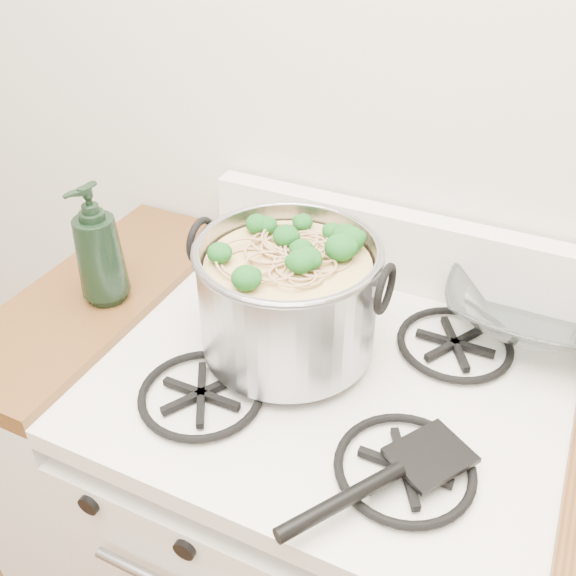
# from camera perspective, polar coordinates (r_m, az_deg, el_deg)

# --- Properties ---
(gas_range) EXTENTS (0.76, 0.66, 0.92)m
(gas_range) POSITION_cam_1_polar(r_m,az_deg,el_deg) (1.46, 3.20, -21.01)
(gas_range) COLOR white
(gas_range) RESTS_ON ground
(counter_left) EXTENTS (0.25, 0.65, 0.92)m
(counter_left) POSITION_cam_1_polar(r_m,az_deg,el_deg) (1.61, -13.94, -13.42)
(counter_left) COLOR silver
(counter_left) RESTS_ON ground
(stock_pot) EXTENTS (0.34, 0.31, 0.21)m
(stock_pot) POSITION_cam_1_polar(r_m,az_deg,el_deg) (1.06, -0.00, -0.84)
(stock_pot) COLOR #999AA1
(stock_pot) RESTS_ON gas_range
(spatula) EXTENTS (0.41, 0.42, 0.02)m
(spatula) POSITION_cam_1_polar(r_m,az_deg,el_deg) (0.96, 12.59, -14.04)
(spatula) COLOR black
(spatula) RESTS_ON gas_range
(glass_bowl) EXTENTS (0.12, 0.12, 0.03)m
(glass_bowl) POSITION_cam_1_polar(r_m,az_deg,el_deg) (1.24, 20.60, -2.11)
(glass_bowl) COLOR white
(glass_bowl) RESTS_ON gas_range
(bottle) EXTENTS (0.11, 0.11, 0.24)m
(bottle) POSITION_cam_1_polar(r_m,az_deg,el_deg) (1.22, -16.57, 3.73)
(bottle) COLOR black
(bottle) RESTS_ON counter_left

